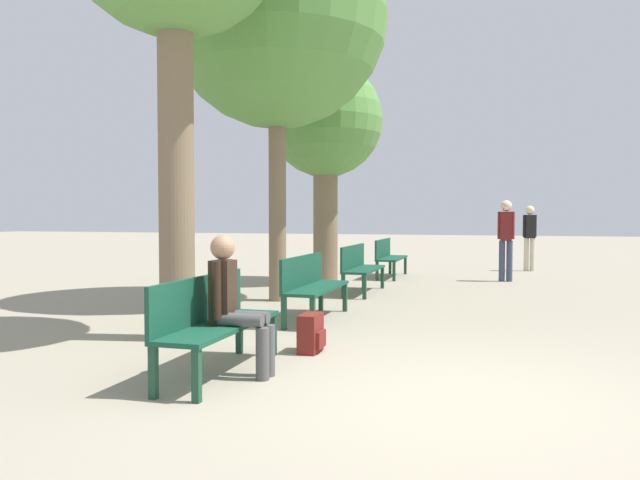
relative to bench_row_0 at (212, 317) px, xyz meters
The scene contains 11 objects.
ground_plane 2.08m from the bench_row_0, ahead, with size 80.00×80.00×0.00m, color gray.
bench_row_0 is the anchor object (origin of this frame).
bench_row_1 3.00m from the bench_row_0, 90.00° to the left, with size 0.46×1.73×0.87m.
bench_row_2 6.01m from the bench_row_0, 90.00° to the left, with size 0.46×1.73×0.87m.
bench_row_3 9.01m from the bench_row_0, 90.00° to the left, with size 0.46×1.73×0.87m.
tree_row_1 6.30m from the bench_row_0, 103.05° to the left, with size 3.62×3.62×6.45m.
tree_row_2 8.14m from the bench_row_0, 98.10° to the left, with size 2.39×2.39×4.60m.
person_seated 0.27m from the bench_row_0, ahead, with size 0.57×0.32×1.24m.
backpack 1.27m from the bench_row_0, 61.16° to the left, with size 0.23×0.36×0.40m.
pedestrian_near 9.19m from the bench_row_0, 73.74° to the left, with size 0.35×0.24×1.73m.
pedestrian_mid 11.99m from the bench_row_0, 74.70° to the left, with size 0.33×0.26×1.65m.
Camera 1 is at (0.46, -4.84, 1.42)m, focal length 35.00 mm.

